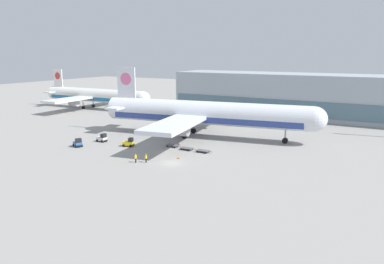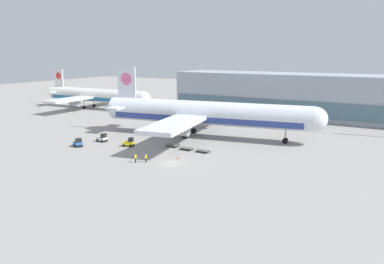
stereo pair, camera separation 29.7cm
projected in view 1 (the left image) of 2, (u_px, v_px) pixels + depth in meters
name	position (u px, v px, depth m)	size (l,w,h in m)	color
ground_plane	(172.00, 163.00, 71.38)	(400.00, 400.00, 0.00)	gray
terminal_building	(308.00, 96.00, 121.75)	(90.00, 18.20, 14.00)	#9EA8B2
airplane_main	(202.00, 114.00, 92.96)	(57.73, 48.66, 17.00)	silver
airplane_distant	(94.00, 96.00, 140.55)	(49.25, 40.91, 14.41)	white
baggage_tug_foreground	(78.00, 143.00, 83.78)	(2.80, 2.42, 2.00)	#2D66B7
baggage_tug_mid	(129.00, 143.00, 84.11)	(2.76, 2.29, 2.00)	yellow
baggage_tug_far	(102.00, 138.00, 88.52)	(2.49, 1.68, 2.00)	silver
baggage_dolly_lead	(172.00, 145.00, 83.69)	(3.70, 1.52, 0.48)	#56565B
baggage_dolly_second	(187.00, 148.00, 81.06)	(3.70, 1.52, 0.48)	#56565B
baggage_dolly_third	(203.00, 151.00, 79.07)	(3.70, 1.52, 0.48)	#56565B
ground_crew_near	(136.00, 158.00, 71.57)	(0.23, 0.57, 1.74)	black
ground_crew_far	(146.00, 158.00, 71.67)	(0.26, 0.57, 1.67)	black
traffic_cone_near	(178.00, 157.00, 74.47)	(0.40, 0.40, 0.61)	black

